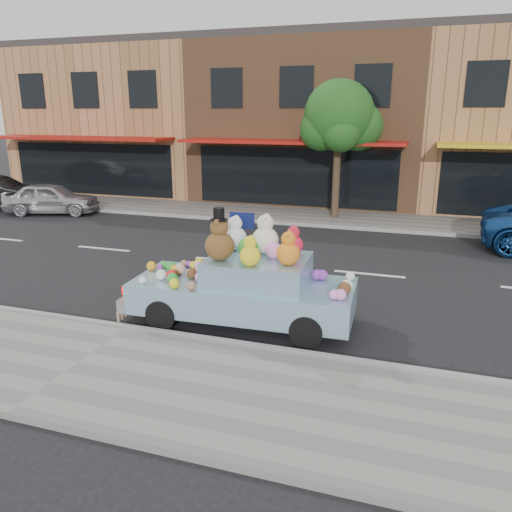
% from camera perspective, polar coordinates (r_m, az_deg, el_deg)
% --- Properties ---
extents(ground, '(120.00, 120.00, 0.00)m').
position_cam_1_polar(ground, '(14.11, -3.54, -0.51)').
color(ground, black).
rests_on(ground, ground).
extents(near_sidewalk, '(60.00, 3.00, 0.12)m').
position_cam_1_polar(near_sidewalk, '(8.81, -19.62, -11.68)').
color(near_sidewalk, gray).
rests_on(near_sidewalk, ground).
extents(far_sidewalk, '(60.00, 3.00, 0.12)m').
position_cam_1_polar(far_sidewalk, '(20.10, 3.31, 4.70)').
color(far_sidewalk, gray).
rests_on(far_sidewalk, ground).
extents(near_kerb, '(60.00, 0.12, 0.13)m').
position_cam_1_polar(near_kerb, '(9.90, -14.35, -8.03)').
color(near_kerb, gray).
rests_on(near_kerb, ground).
extents(far_kerb, '(60.00, 0.12, 0.13)m').
position_cam_1_polar(far_kerb, '(18.68, 2.12, 3.85)').
color(far_kerb, gray).
rests_on(far_kerb, ground).
extents(storefront_left, '(10.00, 9.80, 7.30)m').
position_cam_1_polar(storefront_left, '(28.76, -13.82, 14.90)').
color(storefront_left, '#A97046').
rests_on(storefront_left, ground).
extents(storefront_mid, '(10.00, 9.80, 7.30)m').
position_cam_1_polar(storefront_mid, '(25.03, 6.80, 15.13)').
color(storefront_mid, brown).
rests_on(storefront_mid, ground).
extents(street_tree, '(3.00, 2.70, 5.22)m').
position_cam_1_polar(street_tree, '(19.33, 9.54, 14.91)').
color(street_tree, '#38281C').
rests_on(street_tree, ground).
extents(car_silver, '(4.01, 2.54, 1.27)m').
position_cam_1_polar(car_silver, '(22.14, -22.36, 6.10)').
color(car_silver, '#B0B1B6').
rests_on(car_silver, ground).
extents(art_car, '(4.56, 1.95, 2.35)m').
position_cam_1_polar(art_car, '(9.78, -1.30, -3.22)').
color(art_car, black).
rests_on(art_car, ground).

